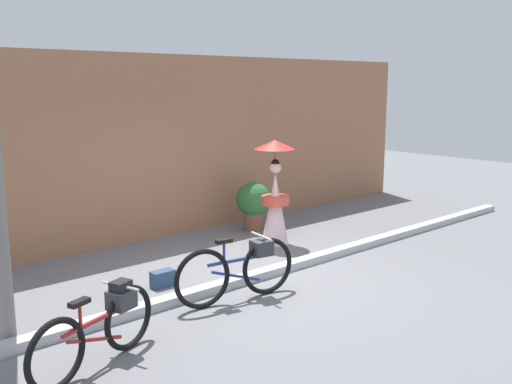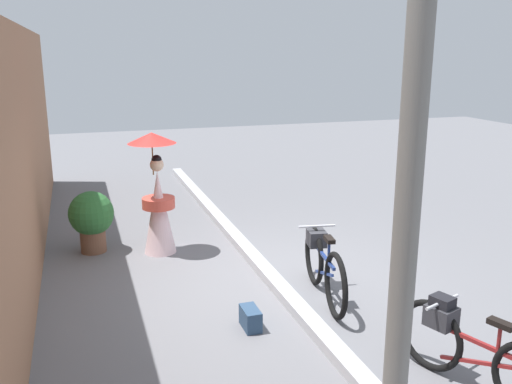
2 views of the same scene
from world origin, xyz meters
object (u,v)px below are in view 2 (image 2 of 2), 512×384
at_px(person_with_parasol, 157,196).
at_px(utility_pole, 412,144).
at_px(potted_plant_by_door, 92,217).
at_px(bicycle_near_officer, 470,348).
at_px(backpack_on_pavement, 251,318).
at_px(bicycle_far_side, 323,265).

relative_size(person_with_parasol, utility_pole, 0.38).
xyz_separation_m(person_with_parasol, potted_plant_by_door, (0.35, 0.95, -0.34)).
bearing_deg(person_with_parasol, potted_plant_by_door, 69.55).
bearing_deg(bicycle_near_officer, person_with_parasol, 25.76).
bearing_deg(backpack_on_pavement, utility_pole, -169.86).
xyz_separation_m(bicycle_far_side, person_with_parasol, (2.23, 1.69, 0.45)).
bearing_deg(bicycle_near_officer, backpack_on_pavement, 42.02).
xyz_separation_m(bicycle_near_officer, potted_plant_by_door, (4.76, 3.08, 0.13)).
xyz_separation_m(potted_plant_by_door, backpack_on_pavement, (-3.07, -1.55, -0.42)).
xyz_separation_m(bicycle_far_side, potted_plant_by_door, (2.59, 2.64, 0.11)).
bearing_deg(bicycle_far_side, bicycle_near_officer, -168.69).
distance_m(bicycle_near_officer, person_with_parasol, 4.92).
bearing_deg(backpack_on_pavement, potted_plant_by_door, 26.80).
distance_m(person_with_parasol, backpack_on_pavement, 2.88).
distance_m(bicycle_far_side, backpack_on_pavement, 1.23).
bearing_deg(potted_plant_by_door, bicycle_near_officer, -147.14).
bearing_deg(utility_pole, bicycle_near_officer, -64.15).
relative_size(bicycle_far_side, potted_plant_by_door, 1.84).
height_order(bicycle_near_officer, utility_pole, utility_pole).
xyz_separation_m(bicycle_far_side, utility_pole, (-2.72, 0.69, 1.97)).
xyz_separation_m(bicycle_near_officer, backpack_on_pavement, (1.69, 1.53, -0.29)).
bearing_deg(person_with_parasol, bicycle_near_officer, -154.24).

